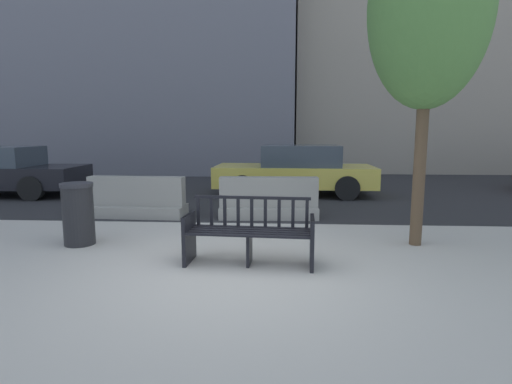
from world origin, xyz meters
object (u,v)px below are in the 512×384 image
Objects in this scene: car_taxi_near at (296,170)px; trash_bin at (78,214)px; jersey_barrier_centre at (269,201)px; street_bench at (250,235)px; street_tree at (429,8)px; jersey_barrier_left at (137,200)px.

car_taxi_near is 4.55× the size of trash_bin.
trash_bin is at bearing -143.25° from jersey_barrier_centre.
street_bench reaches higher than jersey_barrier_centre.
trash_bin is at bearing -176.77° from street_tree.
jersey_barrier_centre is 2.74m from jersey_barrier_left.
jersey_barrier_left is 2.12m from trash_bin.
trash_bin is (-3.58, -5.29, -0.20)m from car_taxi_near.
jersey_barrier_centre is 1.00× the size of jersey_barrier_left.
car_taxi_near is (0.85, 6.07, 0.29)m from street_bench.
car_taxi_near reaches higher than jersey_barrier_centre.
street_tree is 1.13× the size of car_taxi_near.
street_tree is at bearing -38.52° from jersey_barrier_centre.
jersey_barrier_centre is 3.21m from car_taxi_near.
car_taxi_near is at bearing 77.76° from jersey_barrier_centre.
street_bench is 6.13m from car_taxi_near.
car_taxi_near is at bearing 108.52° from street_tree.
street_bench is 0.39× the size of car_taxi_near.
street_tree is at bearing -71.48° from car_taxi_near.
jersey_barrier_left is 0.46× the size of car_taxi_near.
car_taxi_near reaches higher than trash_bin.
jersey_barrier_centre is at bearing 141.48° from street_tree.
street_bench reaches higher than jersey_barrier_left.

